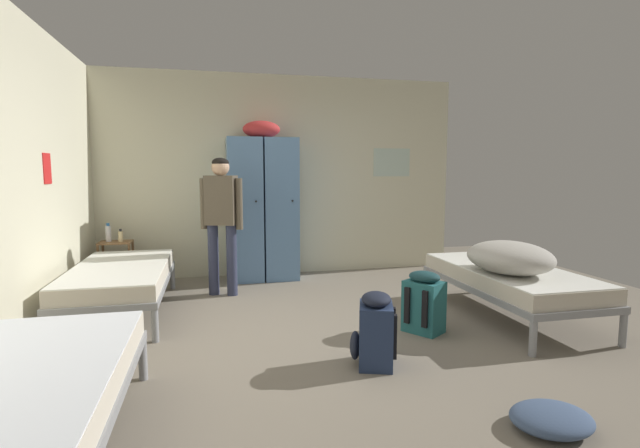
% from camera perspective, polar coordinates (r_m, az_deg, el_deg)
% --- Properties ---
extents(ground_plane, '(8.22, 8.22, 0.00)m').
position_cam_1_polar(ground_plane, '(4.22, 0.81, -13.33)').
color(ground_plane, gray).
extents(room_backdrop, '(4.94, 5.20, 2.72)m').
position_cam_1_polar(room_backdrop, '(5.13, -16.36, 5.44)').
color(room_backdrop, beige).
rests_on(room_backdrop, ground_plane).
extents(locker_bank, '(0.90, 0.55, 2.07)m').
position_cam_1_polar(locker_bank, '(6.19, -7.01, 2.18)').
color(locker_bank, '#5B84B2').
rests_on(locker_bank, ground_plane).
extents(shelf_unit, '(0.38, 0.30, 0.57)m').
position_cam_1_polar(shelf_unit, '(6.28, -23.53, -3.99)').
color(shelf_unit, brown).
rests_on(shelf_unit, ground_plane).
extents(bed_left_front, '(0.90, 1.90, 0.49)m').
position_cam_1_polar(bed_left_front, '(2.74, -32.82, -17.12)').
color(bed_left_front, gray).
rests_on(bed_left_front, ground_plane).
extents(bed_right, '(0.90, 1.90, 0.49)m').
position_cam_1_polar(bed_right, '(4.96, 22.00, -6.19)').
color(bed_right, gray).
rests_on(bed_right, ground_plane).
extents(bed_left_rear, '(0.90, 1.90, 0.49)m').
position_cam_1_polar(bed_left_rear, '(5.12, -23.10, -5.86)').
color(bed_left_rear, gray).
rests_on(bed_left_rear, ground_plane).
extents(bedding_heap, '(0.71, 0.89, 0.29)m').
position_cam_1_polar(bedding_heap, '(4.67, 22.07, -3.77)').
color(bedding_heap, '#B7B2A8').
rests_on(bedding_heap, bed_right).
extents(person_traveler, '(0.47, 0.31, 1.58)m').
position_cam_1_polar(person_traveler, '(5.45, -11.89, 1.31)').
color(person_traveler, '#2D334C').
rests_on(person_traveler, ground_plane).
extents(water_bottle, '(0.07, 0.07, 0.23)m').
position_cam_1_polar(water_bottle, '(6.27, -24.35, -1.03)').
color(water_bottle, white).
rests_on(water_bottle, shelf_unit).
extents(lotion_bottle, '(0.06, 0.06, 0.16)m').
position_cam_1_polar(lotion_bottle, '(6.19, -23.08, -1.37)').
color(lotion_bottle, beige).
rests_on(lotion_bottle, shelf_unit).
extents(backpack_navy, '(0.39, 0.38, 0.55)m').
position_cam_1_polar(backpack_navy, '(3.55, 6.63, -12.80)').
color(backpack_navy, navy).
rests_on(backpack_navy, ground_plane).
extents(backpack_teal, '(0.41, 0.41, 0.55)m').
position_cam_1_polar(backpack_teal, '(4.32, 12.58, -9.37)').
color(backpack_teal, '#23666B').
rests_on(backpack_teal, ground_plane).
extents(clothes_pile_denim, '(0.46, 0.40, 0.12)m').
position_cam_1_polar(clothes_pile_denim, '(3.09, 26.32, -20.47)').
color(clothes_pile_denim, '#42567A').
rests_on(clothes_pile_denim, ground_plane).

